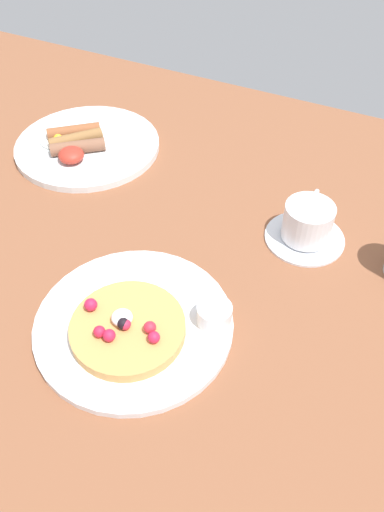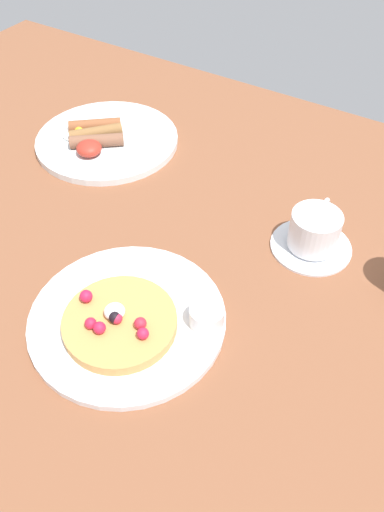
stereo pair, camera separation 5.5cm
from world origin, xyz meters
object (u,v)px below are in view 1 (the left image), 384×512
Objects in this scene: breakfast_plate at (88,146)px; coffee_cup at (308,220)px; syrup_ramekin at (214,314)px; pancake_plate at (134,324)px; coffee_saucer at (305,237)px.

breakfast_plate is 2.57× the size of coffee_cup.
syrup_ramekin is 0.44× the size of coffee_cup.
breakfast_plate is (-29.96, 33.21, 0.11)cm from pancake_plate.
coffee_cup is at bearing 74.98° from syrup_ramekin.
coffee_cup reaches higher than breakfast_plate.
breakfast_plate is (-39.85, 28.38, -2.00)cm from syrup_ramekin.
coffee_cup is (15.91, 27.27, 3.34)cm from pancake_plate.
breakfast_plate reaches higher than coffee_saucer.
coffee_saucer is 1.18× the size of coffee_cup.
pancake_plate is at bearing -120.26° from coffee_cup.
syrup_ramekin is 0.17× the size of breakfast_plate.
coffee_saucer is 3.47cm from coffee_cup.
breakfast_plate is at bearing 172.61° from coffee_cup.
coffee_cup is at bearing -7.39° from breakfast_plate.
pancake_plate is at bearing -47.94° from breakfast_plate.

